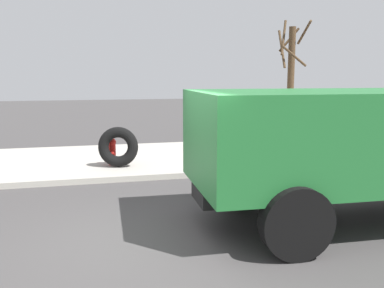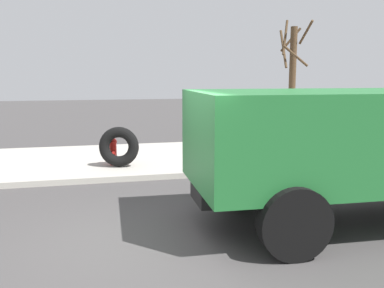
{
  "view_description": "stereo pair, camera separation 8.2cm",
  "coord_description": "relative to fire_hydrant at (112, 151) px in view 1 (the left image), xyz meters",
  "views": [
    {
      "loc": [
        -0.71,
        -6.38,
        2.67
      ],
      "look_at": [
        1.54,
        2.74,
        1.12
      ],
      "focal_mm": 39.33,
      "sensor_mm": 36.0,
      "label": 1
    },
    {
      "loc": [
        -0.63,
        -6.4,
        2.67
      ],
      "look_at": [
        1.54,
        2.74,
        1.12
      ],
      "focal_mm": 39.33,
      "sensor_mm": 36.0,
      "label": 2
    }
  ],
  "objects": [
    {
      "name": "loose_tire",
      "position": [
        0.15,
        -0.31,
        0.15
      ],
      "size": [
        1.16,
        0.61,
        1.12
      ],
      "primitive_type": "torus",
      "rotation": [
        1.5,
        0.0,
        -0.23
      ],
      "color": "black",
      "rests_on": "sidewalk_curb"
    },
    {
      "name": "sidewalk_curb",
      "position": [
        0.11,
        1.03,
        -0.48
      ],
      "size": [
        36.0,
        5.0,
        0.15
      ],
      "primitive_type": "cube",
      "color": "#ADA89E",
      "rests_on": "ground"
    },
    {
      "name": "bare_tree",
      "position": [
        6.29,
        1.74,
        1.9
      ],
      "size": [
        1.03,
        1.01,
        4.41
      ],
      "color": "#4C3823",
      "rests_on": "sidewalk_curb"
    },
    {
      "name": "fire_hydrant",
      "position": [
        0.0,
        0.0,
        0.0
      ],
      "size": [
        0.23,
        0.52,
        0.76
      ],
      "color": "red",
      "rests_on": "sidewalk_curb"
    },
    {
      "name": "ground_plane",
      "position": [
        0.11,
        -5.47,
        -0.56
      ],
      "size": [
        80.0,
        80.0,
        0.0
      ],
      "primitive_type": "plane",
      "color": "#423F3F"
    }
  ]
}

